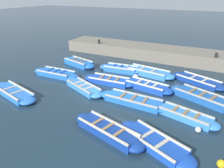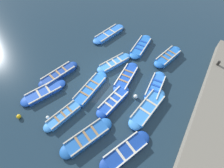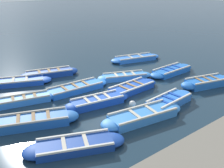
{
  "view_description": "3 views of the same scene",
  "coord_description": "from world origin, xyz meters",
  "px_view_note": "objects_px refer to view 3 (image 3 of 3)",
  "views": [
    {
      "loc": [
        10.1,
        5.28,
        5.41
      ],
      "look_at": [
        -0.58,
        -0.29,
        0.24
      ],
      "focal_mm": 35.0,
      "sensor_mm": 36.0,
      "label": 1
    },
    {
      "loc": [
        -4.58,
        7.19,
        10.89
      ],
      "look_at": [
        -0.52,
        0.35,
        0.15
      ],
      "focal_mm": 28.0,
      "sensor_mm": 36.0,
      "label": 2
    },
    {
      "loc": [
        -10.65,
        7.92,
        5.63
      ],
      "look_at": [
        -0.01,
        -0.32,
        0.15
      ],
      "focal_mm": 42.0,
      "sensor_mm": 36.0,
      "label": 3
    }
  ],
  "objects_px": {
    "boat_end_of_row": "(207,82)",
    "buoy_yellow_far": "(133,104)",
    "boat_outer_right": "(169,101)",
    "boat_broadside": "(97,102)",
    "boat_mid_row": "(34,121)",
    "boat_stern_in": "(75,146)",
    "boat_bow_out": "(172,71)",
    "boat_inner_gap": "(132,88)",
    "boat_near_quay": "(76,89)",
    "boat_centre": "(143,116)",
    "boat_far_corner": "(49,74)",
    "buoy_white_drifting": "(5,98)",
    "boat_tucked": "(20,82)",
    "boat_outer_left": "(125,77)",
    "boat_drifting": "(24,100)",
    "boat_alongside": "(135,58)"
  },
  "relations": [
    {
      "from": "buoy_yellow_far",
      "to": "boat_near_quay",
      "type": "bearing_deg",
      "value": 19.82
    },
    {
      "from": "boat_mid_row",
      "to": "buoy_yellow_far",
      "type": "bearing_deg",
      "value": -106.57
    },
    {
      "from": "boat_centre",
      "to": "boat_near_quay",
      "type": "xyz_separation_m",
      "value": [
        4.37,
        0.73,
        -0.03
      ]
    },
    {
      "from": "boat_near_quay",
      "to": "boat_stern_in",
      "type": "distance_m",
      "value": 5.13
    },
    {
      "from": "boat_outer_right",
      "to": "buoy_white_drifting",
      "type": "bearing_deg",
      "value": 48.96
    },
    {
      "from": "boat_bow_out",
      "to": "boat_near_quay",
      "type": "xyz_separation_m",
      "value": [
        1.26,
        6.25,
        -0.01
      ]
    },
    {
      "from": "boat_alongside",
      "to": "boat_bow_out",
      "type": "bearing_deg",
      "value": 178.68
    },
    {
      "from": "boat_drifting",
      "to": "boat_tucked",
      "type": "bearing_deg",
      "value": -15.47
    },
    {
      "from": "boat_end_of_row",
      "to": "buoy_yellow_far",
      "type": "xyz_separation_m",
      "value": [
        0.61,
        5.03,
        -0.05
      ]
    },
    {
      "from": "boat_outer_left",
      "to": "boat_tucked",
      "type": "xyz_separation_m",
      "value": [
        2.98,
        5.23,
        -0.0
      ]
    },
    {
      "from": "boat_mid_row",
      "to": "buoy_white_drifting",
      "type": "distance_m",
      "value": 3.09
    },
    {
      "from": "boat_drifting",
      "to": "boat_end_of_row",
      "type": "xyz_separation_m",
      "value": [
        -4.12,
        -8.86,
        0.05
      ]
    },
    {
      "from": "boat_bow_out",
      "to": "boat_far_corner",
      "type": "bearing_deg",
      "value": 56.4
    },
    {
      "from": "boat_outer_left",
      "to": "boat_near_quay",
      "type": "xyz_separation_m",
      "value": [
        0.2,
        3.26,
        0.0
      ]
    },
    {
      "from": "boat_inner_gap",
      "to": "boat_stern_in",
      "type": "distance_m",
      "value": 5.65
    },
    {
      "from": "boat_near_quay",
      "to": "boat_inner_gap",
      "type": "bearing_deg",
      "value": -126.98
    },
    {
      "from": "boat_alongside",
      "to": "boat_drifting",
      "type": "height_order",
      "value": "boat_drifting"
    },
    {
      "from": "boat_near_quay",
      "to": "boat_broadside",
      "type": "height_order",
      "value": "boat_broadside"
    },
    {
      "from": "boat_alongside",
      "to": "boat_drifting",
      "type": "relative_size",
      "value": 1.24
    },
    {
      "from": "boat_bow_out",
      "to": "boat_stern_in",
      "type": "xyz_separation_m",
      "value": [
        -3.16,
        8.87,
        -0.02
      ]
    },
    {
      "from": "boat_centre",
      "to": "boat_tucked",
      "type": "relative_size",
      "value": 1.13
    },
    {
      "from": "boat_mid_row",
      "to": "boat_broadside",
      "type": "relative_size",
      "value": 1.13
    },
    {
      "from": "boat_mid_row",
      "to": "boat_stern_in",
      "type": "bearing_deg",
      "value": -168.56
    },
    {
      "from": "boat_tucked",
      "to": "buoy_white_drifting",
      "type": "distance_m",
      "value": 2.15
    },
    {
      "from": "boat_bow_out",
      "to": "buoy_white_drifting",
      "type": "distance_m",
      "value": 9.88
    },
    {
      "from": "boat_near_quay",
      "to": "boat_stern_in",
      "type": "height_order",
      "value": "boat_near_quay"
    },
    {
      "from": "boat_centre",
      "to": "boat_alongside",
      "type": "relative_size",
      "value": 1.02
    },
    {
      "from": "boat_mid_row",
      "to": "buoy_white_drifting",
      "type": "relative_size",
      "value": 15.48
    },
    {
      "from": "boat_outer_right",
      "to": "boat_drifting",
      "type": "xyz_separation_m",
      "value": [
        4.41,
        5.34,
        -0.03
      ]
    },
    {
      "from": "boat_centre",
      "to": "boat_tucked",
      "type": "height_order",
      "value": "boat_centre"
    },
    {
      "from": "boat_outer_right",
      "to": "boat_broadside",
      "type": "xyz_separation_m",
      "value": [
        2.08,
        2.69,
        -0.0
      ]
    },
    {
      "from": "boat_mid_row",
      "to": "boat_drifting",
      "type": "distance_m",
      "value": 2.29
    },
    {
      "from": "boat_inner_gap",
      "to": "boat_mid_row",
      "type": "xyz_separation_m",
      "value": [
        -0.16,
        5.5,
        0.02
      ]
    },
    {
      "from": "boat_centre",
      "to": "boat_stern_in",
      "type": "height_order",
      "value": "boat_centre"
    },
    {
      "from": "boat_inner_gap",
      "to": "boat_broadside",
      "type": "relative_size",
      "value": 1.04
    },
    {
      "from": "boat_bow_out",
      "to": "boat_stern_in",
      "type": "bearing_deg",
      "value": 109.6
    },
    {
      "from": "boat_outer_right",
      "to": "boat_bow_out",
      "type": "relative_size",
      "value": 0.93
    },
    {
      "from": "boat_mid_row",
      "to": "boat_end_of_row",
      "type": "relative_size",
      "value": 1.1
    },
    {
      "from": "boat_outer_left",
      "to": "boat_near_quay",
      "type": "relative_size",
      "value": 0.87
    },
    {
      "from": "boat_alongside",
      "to": "boat_far_corner",
      "type": "bearing_deg",
      "value": 83.2
    },
    {
      "from": "boat_inner_gap",
      "to": "boat_stern_in",
      "type": "xyz_separation_m",
      "value": [
        -2.62,
        5.01,
        -0.01
      ]
    },
    {
      "from": "boat_outer_right",
      "to": "boat_outer_left",
      "type": "bearing_deg",
      "value": -8.43
    },
    {
      "from": "boat_inner_gap",
      "to": "buoy_white_drifting",
      "type": "height_order",
      "value": "boat_inner_gap"
    },
    {
      "from": "buoy_yellow_far",
      "to": "boat_tucked",
      "type": "bearing_deg",
      "value": 27.61
    },
    {
      "from": "boat_outer_left",
      "to": "boat_stern_in",
      "type": "relative_size",
      "value": 0.91
    },
    {
      "from": "boat_mid_row",
      "to": "boat_stern_in",
      "type": "relative_size",
      "value": 1.02
    },
    {
      "from": "boat_tucked",
      "to": "boat_mid_row",
      "type": "relative_size",
      "value": 0.94
    },
    {
      "from": "boat_bow_out",
      "to": "boat_tucked",
      "type": "relative_size",
      "value": 1.0
    },
    {
      "from": "boat_near_quay",
      "to": "buoy_yellow_far",
      "type": "bearing_deg",
      "value": -160.18
    },
    {
      "from": "boat_far_corner",
      "to": "boat_alongside",
      "type": "bearing_deg",
      "value": -96.8
    }
  ]
}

